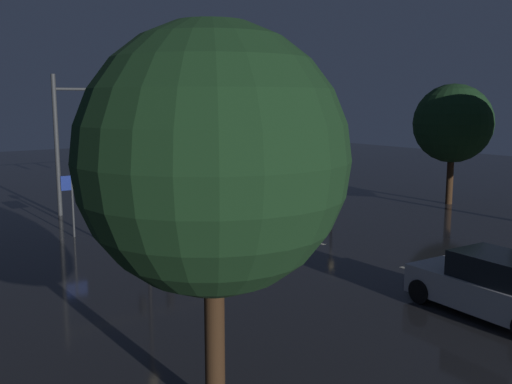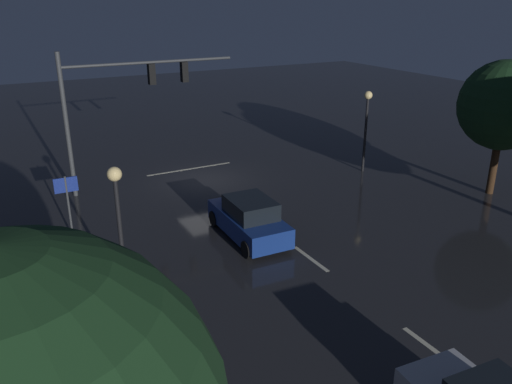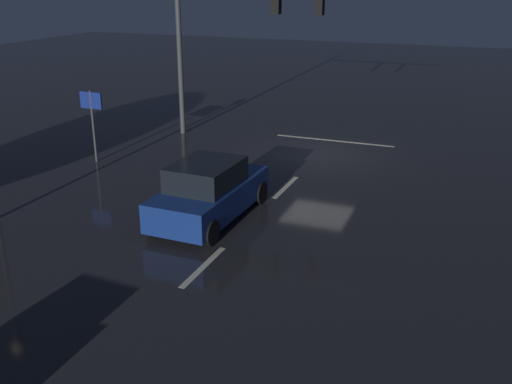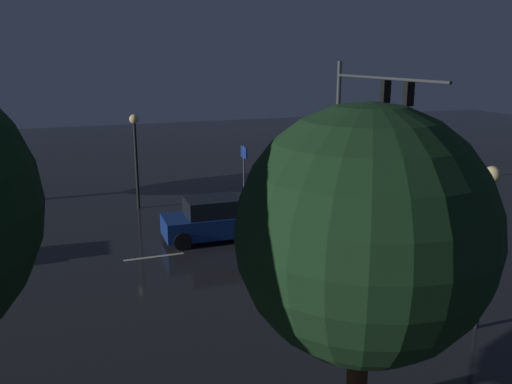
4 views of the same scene
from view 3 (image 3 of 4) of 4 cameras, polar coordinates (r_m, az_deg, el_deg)
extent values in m
plane|color=#232326|center=(22.87, 6.18, 3.63)|extent=(80.00, 80.00, 0.00)
cylinder|color=#383A3D|center=(25.47, -7.38, 13.17)|extent=(0.22, 0.22, 6.86)
cube|color=black|center=(23.53, 1.96, 18.02)|extent=(0.32, 0.36, 1.00)
sphere|color=black|center=(23.71, 2.13, 18.03)|extent=(0.20, 0.20, 0.20)
sphere|color=#19F24C|center=(23.73, 2.12, 17.26)|extent=(0.20, 0.20, 0.20)
cube|color=black|center=(23.01, 6.16, 17.87)|extent=(0.32, 0.36, 1.00)
sphere|color=black|center=(23.19, 6.29, 17.88)|extent=(0.20, 0.20, 0.20)
sphere|color=#19F24C|center=(23.21, 6.26, 17.10)|extent=(0.20, 0.20, 0.20)
cube|color=beige|center=(19.23, 2.91, 0.48)|extent=(0.16, 2.20, 0.01)
cube|color=beige|center=(14.15, -5.10, -7.18)|extent=(0.16, 2.20, 0.01)
cube|color=beige|center=(24.89, 7.56, 4.95)|extent=(5.00, 0.16, 0.01)
cube|color=navy|center=(16.64, -4.45, -0.51)|extent=(1.93, 4.35, 0.80)
cube|color=black|center=(16.23, -4.85, 1.70)|extent=(1.66, 2.15, 0.68)
cylinder|color=black|center=(18.44, -4.43, 0.67)|extent=(0.24, 0.69, 0.68)
cylinder|color=black|center=(17.75, 0.38, -0.06)|extent=(0.24, 0.69, 0.68)
cylinder|color=black|center=(15.88, -9.81, -2.90)|extent=(0.24, 0.69, 0.68)
cylinder|color=black|center=(15.08, -4.43, -3.94)|extent=(0.24, 0.69, 0.68)
sphere|color=#F9EFC6|center=(18.68, -3.20, 2.03)|extent=(0.20, 0.20, 0.20)
sphere|color=#F9EFC6|center=(18.16, 0.47, 1.52)|extent=(0.20, 0.20, 0.20)
cylinder|color=#383A3D|center=(22.36, -15.44, 6.11)|extent=(0.09, 0.09, 2.63)
cube|color=navy|center=(22.16, -15.67, 8.52)|extent=(0.90, 0.07, 0.60)
camera|label=1|loc=(22.04, -84.12, -0.19)|focal=40.62mm
camera|label=2|loc=(16.23, -82.70, 12.70)|focal=36.24mm
camera|label=4|loc=(15.43, 81.56, 5.77)|focal=38.37mm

